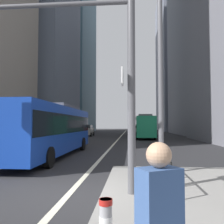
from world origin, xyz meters
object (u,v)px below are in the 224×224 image
object	(u,v)px
city_bus_red_receding	(144,126)
car_receding_far	(134,130)
car_oncoming_mid	(87,130)
car_receding_near	(133,130)
traffic_signal_gantry	(47,51)
city_bus_blue_oncoming	(52,128)
street_lamp_post	(160,42)

from	to	relation	value
city_bus_red_receding	car_receding_far	world-z (taller)	city_bus_red_receding
car_oncoming_mid	car_receding_near	bearing A→B (deg)	35.14
traffic_signal_gantry	city_bus_red_receding	bearing A→B (deg)	81.48
city_bus_blue_oncoming	car_receding_near	bearing A→B (deg)	80.36
car_oncoming_mid	street_lamp_post	bearing A→B (deg)	-74.23
traffic_signal_gantry	car_receding_far	bearing A→B (deg)	85.96
car_oncoming_mid	street_lamp_post	size ratio (longest dim) A/B	0.56
city_bus_red_receding	car_receding_far	bearing A→B (deg)	98.02
city_bus_red_receding	car_receding_far	distance (m)	10.95
city_bus_blue_oncoming	city_bus_red_receding	xyz separation A→B (m)	(6.93, 20.68, -0.00)
car_receding_near	traffic_signal_gantry	size ratio (longest dim) A/B	0.58
city_bus_red_receding	street_lamp_post	world-z (taller)	street_lamp_post
city_bus_blue_oncoming	car_receding_far	bearing A→B (deg)	80.25
city_bus_blue_oncoming	car_receding_far	world-z (taller)	city_bus_blue_oncoming
car_oncoming_mid	street_lamp_post	distance (m)	32.60
car_receding_far	street_lamp_post	distance (m)	37.18
car_receding_near	car_oncoming_mid	bearing A→B (deg)	-144.86
car_receding_near	car_receding_far	world-z (taller)	same
car_receding_near	street_lamp_post	xyz separation A→B (m)	(0.91, -36.64, 4.29)
city_bus_blue_oncoming	car_receding_near	size ratio (longest dim) A/B	2.88
city_bus_blue_oncoming	car_oncoming_mid	bearing A→B (deg)	95.73
car_oncoming_mid	car_receding_far	xyz separation A→B (m)	(7.99, 5.82, -0.00)
city_bus_blue_oncoming	car_oncoming_mid	xyz separation A→B (m)	(-2.58, 25.67, -0.85)
car_receding_near	car_receding_far	distance (m)	0.30
street_lamp_post	city_bus_red_receding	bearing A→B (deg)	88.41
city_bus_blue_oncoming	car_oncoming_mid	distance (m)	25.81
city_bus_blue_oncoming	car_oncoming_mid	size ratio (longest dim) A/B	2.66
car_receding_far	car_receding_near	bearing A→B (deg)	-111.69
city_bus_blue_oncoming	street_lamp_post	size ratio (longest dim) A/B	1.50
city_bus_blue_oncoming	car_receding_far	size ratio (longest dim) A/B	2.88
car_receding_far	street_lamp_post	world-z (taller)	street_lamp_post
city_bus_blue_oncoming	traffic_signal_gantry	bearing A→B (deg)	-72.26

